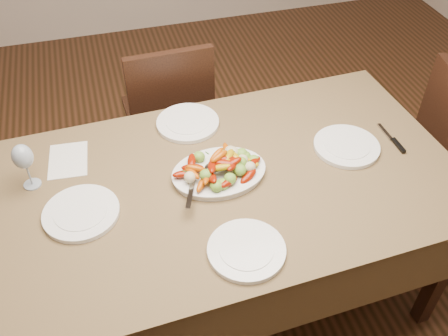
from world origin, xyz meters
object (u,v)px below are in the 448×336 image
Objects in this scene: chair_far at (167,113)px; plate_near at (246,250)px; dining_table at (224,242)px; serving_platter at (219,174)px; plate_left at (81,213)px; plate_far at (188,123)px; wine_glass at (26,165)px; plate_right at (346,146)px.

chair_far is 3.62× the size of plate_near.
dining_table is 5.20× the size of serving_platter.
plate_far is (0.48, 0.41, 0.00)m from plate_left.
dining_table is at bearing -81.39° from plate_far.
plate_left is at bearing -50.70° from wine_glass.
dining_table is at bearing -13.76° from wine_glass.
plate_far reaches higher than dining_table.
serving_platter is at bearing 88.48° from plate_near.
wine_glass is (-0.68, 0.52, 0.09)m from plate_near.
chair_far is at bearing 126.78° from plate_right.
wine_glass reaches higher than plate_far.
plate_near is (0.05, -1.21, 0.29)m from chair_far.
wine_glass is at bearing 142.49° from plate_near.
wine_glass is (-0.69, 0.15, 0.09)m from serving_platter.
dining_table is 6.80× the size of plate_far.
plate_far is (-0.04, 0.35, -0.00)m from serving_platter.
chair_far is at bearing 92.37° from plate_far.
wine_glass reaches higher than plate_near.
plate_right is 1.31× the size of wine_glass.
chair_far is 3.49× the size of plate_left.
dining_table is at bearing -175.49° from plate_right.
plate_right is at bearing 124.57° from chair_far.
wine_glass is at bearing 45.30° from chair_far.
plate_left is at bearing -176.61° from dining_table.
plate_left is 1.01× the size of plate_right.
dining_table is 7.01× the size of plate_near.
serving_platter reaches higher than plate_near.
plate_near is at bearing -87.33° from plate_far.
chair_far is at bearing 62.63° from plate_left.
serving_platter is at bearing -178.25° from plate_right.
serving_platter is 0.55m from plate_right.
plate_right and plate_far have the same top height.
serving_platter is 0.71m from wine_glass.
dining_table is 6.85× the size of plate_right.
serving_platter is 0.38m from plate_near.
serving_platter is 1.35× the size of plate_near.
plate_near reaches higher than dining_table.
plate_far is at bearing 90.17° from chair_far.
chair_far is 1.25m from plate_near.
plate_near is 0.87m from wine_glass.
dining_table is 0.54m from plate_far.
plate_left is 1.33× the size of wine_glass.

